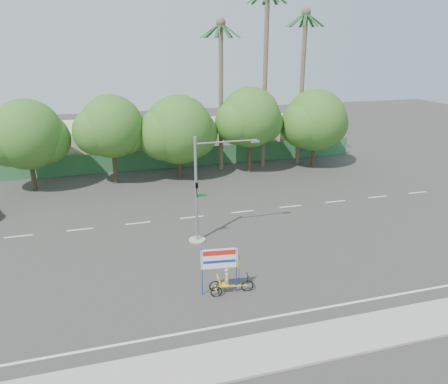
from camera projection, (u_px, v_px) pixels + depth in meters
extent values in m
plane|color=#33302D|center=(253.00, 264.00, 25.90)|extent=(120.00, 120.00, 0.00)
cube|color=gray|center=(311.00, 343.00, 19.09)|extent=(50.00, 2.40, 0.12)
cube|color=#336B3D|center=(183.00, 158.00, 45.04)|extent=(38.00, 0.08, 2.00)
cube|color=beige|center=(82.00, 145.00, 46.18)|extent=(12.00, 8.00, 4.00)
cube|color=beige|center=(243.00, 136.00, 50.94)|extent=(14.00, 8.00, 3.60)
cylinder|color=#473828|center=(32.00, 171.00, 37.97)|extent=(0.40, 0.40, 3.52)
sphere|color=#225A1A|center=(27.00, 134.00, 36.90)|extent=(6.00, 6.00, 6.00)
sphere|color=#225A1A|center=(45.00, 139.00, 37.71)|extent=(4.32, 4.32, 4.32)
sphere|color=#225A1A|center=(10.00, 140.00, 36.43)|extent=(4.56, 4.56, 4.56)
cylinder|color=#473828|center=(115.00, 163.00, 39.76)|extent=(0.40, 0.40, 3.74)
sphere|color=#225A1A|center=(112.00, 126.00, 38.62)|extent=(5.60, 5.60, 5.60)
sphere|color=#225A1A|center=(126.00, 132.00, 39.42)|extent=(4.03, 4.03, 4.03)
sphere|color=#225A1A|center=(97.00, 132.00, 38.18)|extent=(4.26, 4.26, 4.26)
cylinder|color=#473828|center=(180.00, 161.00, 41.40)|extent=(0.40, 0.40, 3.30)
sphere|color=#225A1A|center=(179.00, 130.00, 40.39)|extent=(6.40, 6.40, 6.40)
sphere|color=#225A1A|center=(193.00, 134.00, 41.22)|extent=(4.61, 4.61, 4.61)
sphere|color=#225A1A|center=(164.00, 134.00, 39.89)|extent=(4.86, 4.86, 4.86)
cylinder|color=#473828|center=(249.00, 153.00, 43.13)|extent=(0.40, 0.40, 3.87)
sphere|color=#225A1A|center=(250.00, 117.00, 41.95)|extent=(5.80, 5.80, 5.80)
sphere|color=#225A1A|center=(262.00, 122.00, 42.77)|extent=(4.18, 4.18, 4.18)
sphere|color=#225A1A|center=(238.00, 122.00, 41.50)|extent=(4.41, 4.41, 4.41)
cylinder|color=#473828|center=(313.00, 150.00, 45.03)|extent=(0.40, 0.40, 3.43)
sphere|color=#225A1A|center=(316.00, 120.00, 43.99)|extent=(6.20, 6.20, 6.20)
sphere|color=#225A1A|center=(326.00, 124.00, 44.80)|extent=(4.46, 4.46, 4.46)
sphere|color=#225A1A|center=(304.00, 124.00, 43.50)|extent=(4.71, 4.71, 4.71)
cylinder|color=#70604C|center=(265.00, 83.00, 42.82)|extent=(0.44, 0.44, 17.00)
cylinder|color=#70604C|center=(302.00, 92.00, 44.19)|extent=(0.44, 0.44, 15.00)
sphere|color=#70604C|center=(306.00, 12.00, 41.69)|extent=(0.90, 0.90, 0.90)
cube|color=#1C4C21|center=(315.00, 20.00, 42.16)|extent=(1.91, 0.28, 1.36)
cube|color=#1C4C21|center=(310.00, 20.00, 42.65)|extent=(1.65, 1.44, 1.36)
cube|color=#1C4C21|center=(303.00, 20.00, 42.79)|extent=(0.61, 1.93, 1.36)
cube|color=#1C4C21|center=(298.00, 20.00, 42.53)|extent=(1.20, 1.80, 1.36)
cube|color=#1C4C21|center=(296.00, 19.00, 41.97)|extent=(1.89, 0.92, 1.36)
cube|color=#1C4C21|center=(299.00, 19.00, 41.39)|extent=(1.89, 0.92, 1.36)
cube|color=#1C4C21|center=(305.00, 19.00, 41.05)|extent=(1.20, 1.80, 1.36)
cube|color=#1C4C21|center=(312.00, 19.00, 41.11)|extent=(0.61, 1.93, 1.36)
cube|color=#1C4C21|center=(316.00, 19.00, 41.55)|extent=(1.65, 1.44, 1.36)
cylinder|color=#70604C|center=(221.00, 100.00, 42.14)|extent=(0.44, 0.44, 14.00)
sphere|color=#70604C|center=(221.00, 22.00, 39.81)|extent=(0.90, 0.90, 0.90)
cube|color=#1C4C21|center=(231.00, 30.00, 40.27)|extent=(1.91, 0.28, 1.36)
cube|color=#1C4C21|center=(226.00, 30.00, 40.76)|extent=(1.65, 1.44, 1.36)
cube|color=#1C4C21|center=(220.00, 30.00, 40.91)|extent=(0.61, 1.93, 1.36)
cube|color=#1C4C21|center=(214.00, 30.00, 40.64)|extent=(1.20, 1.80, 1.36)
cube|color=#1C4C21|center=(211.00, 30.00, 40.09)|extent=(1.89, 0.92, 1.36)
cube|color=#1C4C21|center=(212.00, 30.00, 39.50)|extent=(1.89, 0.92, 1.36)
cube|color=#1C4C21|center=(218.00, 30.00, 39.17)|extent=(1.20, 1.80, 1.36)
cube|color=#1C4C21|center=(225.00, 30.00, 39.23)|extent=(0.61, 1.93, 1.36)
cube|color=#1C4C21|center=(230.00, 30.00, 39.67)|extent=(1.65, 1.44, 1.36)
cylinder|color=gray|center=(197.00, 240.00, 28.86)|extent=(1.10, 1.10, 0.10)
cylinder|color=gray|center=(196.00, 191.00, 27.71)|extent=(0.18, 0.18, 7.00)
cylinder|color=gray|center=(226.00, 142.00, 27.21)|extent=(4.00, 0.10, 0.10)
cube|color=gray|center=(255.00, 141.00, 27.74)|extent=(0.55, 0.20, 0.12)
imported|color=black|center=(197.00, 190.00, 27.47)|extent=(0.16, 0.20, 1.00)
cube|color=#14662D|center=(202.00, 195.00, 27.91)|extent=(0.70, 0.04, 0.18)
torus|color=black|center=(247.00, 286.00, 23.04)|extent=(0.68, 0.16, 0.67)
torus|color=black|center=(215.00, 286.00, 23.06)|extent=(0.63, 0.15, 0.63)
torus|color=black|center=(216.00, 292.00, 22.54)|extent=(0.63, 0.15, 0.63)
cube|color=yellow|center=(232.00, 286.00, 22.90)|extent=(1.69, 0.27, 0.06)
cube|color=yellow|center=(216.00, 289.00, 22.80)|extent=(0.13, 0.60, 0.05)
cube|color=yellow|center=(224.00, 285.00, 22.80)|extent=(0.55, 0.48, 0.06)
cube|color=yellow|center=(219.00, 280.00, 22.66)|extent=(0.28, 0.44, 0.54)
cylinder|color=black|center=(247.00, 279.00, 22.91)|extent=(0.03, 0.03, 0.55)
cube|color=black|center=(248.00, 275.00, 22.82)|extent=(0.10, 0.45, 0.04)
imported|color=#CCB284|center=(227.00, 278.00, 22.69)|extent=(0.30, 0.42, 1.07)
cylinder|color=#172FB1|center=(202.00, 272.00, 22.35)|extent=(0.06, 0.06, 2.69)
cylinder|color=#172FB1|center=(236.00, 269.00, 22.61)|extent=(0.06, 0.06, 2.69)
cube|color=white|center=(219.00, 259.00, 22.25)|extent=(1.88, 0.28, 1.09)
cube|color=red|center=(219.00, 253.00, 22.10)|extent=(1.68, 0.23, 0.26)
cube|color=#172FB1|center=(219.00, 262.00, 22.26)|extent=(1.68, 0.23, 0.14)
cylinder|color=black|center=(239.00, 274.00, 22.73)|extent=(0.02, 0.02, 2.09)
cube|color=red|center=(233.00, 264.00, 22.46)|extent=(0.88, 0.13, 0.65)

